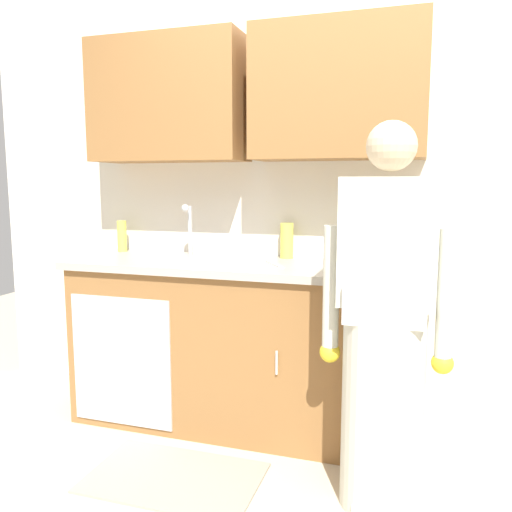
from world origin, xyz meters
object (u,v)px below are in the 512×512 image
person_at_sink (384,349)px  bottle_soap (346,242)px  bottle_cleaner_spray (287,241)px  bottle_dish_liquid (122,236)px  knife_on_counter (275,264)px  sink (186,262)px  sponge (401,266)px  cup_by_sink (340,261)px  bottle_water_tall (407,250)px  bottle_water_short (371,243)px

person_at_sink → bottle_soap: bearing=109.6°
bottle_cleaner_spray → bottle_dish_liquid: bearing=-178.4°
bottle_soap → knife_on_counter: 0.44m
sink → sponge: sink is taller
bottle_dish_liquid → cup_by_sink: bearing=-13.0°
sink → bottle_cleaner_spray: 0.59m
bottle_water_tall → knife_on_counter: 0.71m
bottle_soap → bottle_dish_liquid: 1.42m
bottle_water_tall → bottle_water_short: 0.20m
bottle_dish_liquid → bottle_soap: bearing=0.6°
bottle_soap → cup_by_sink: bottle_soap is taller
knife_on_counter → cup_by_sink: bearing=-140.4°
sink → cup_by_sink: 0.92m
bottle_water_tall → knife_on_counter: bottle_water_tall is taller
bottle_dish_liquid → knife_on_counter: (1.08, -0.23, -0.10)m
knife_on_counter → bottle_soap: bearing=-89.1°
sink → bottle_dish_liquid: (-0.54, 0.19, 0.11)m
bottle_water_tall → bottle_water_short: (-0.19, 0.05, 0.02)m
sink → person_at_sink: size_ratio=0.31×
bottle_soap → bottle_water_short: size_ratio=1.05×
bottle_water_tall → bottle_cleaner_spray: bearing=176.2°
bottle_soap → cup_by_sink: (0.02, -0.35, -0.06)m
person_at_sink → sponge: 0.65m
bottle_soap → bottle_water_tall: (0.33, -0.03, -0.03)m
bottle_dish_liquid → sponge: bearing=-5.2°
bottle_dish_liquid → sponge: bottle_dish_liquid is taller
bottle_cleaner_spray → cup_by_sink: (0.37, -0.36, -0.05)m
bottle_water_short → knife_on_counter: bottle_water_short is taller
knife_on_counter → sponge: 0.65m
cup_by_sink → sponge: cup_by_sink is taller
bottle_water_short → bottle_cleaner_spray: size_ratio=1.03×
person_at_sink → bottle_soap: person_at_sink is taller
cup_by_sink → sponge: 0.34m
bottle_soap → bottle_water_tall: bottle_soap is taller
bottle_soap → sponge: 0.36m
sink → bottle_dish_liquid: 0.58m
person_at_sink → sponge: (0.03, 0.59, 0.26)m
sink → bottle_water_short: size_ratio=2.37×
bottle_soap → bottle_water_short: bottle_soap is taller
bottle_cleaner_spray → bottle_dish_liquid: size_ratio=1.04×
bottle_soap → bottle_water_short: bearing=7.3°
bottle_soap → bottle_water_tall: size_ratio=1.36×
cup_by_sink → bottle_cleaner_spray: bearing=135.3°
bottle_soap → sink: bearing=-167.1°
bottle_water_tall → knife_on_counter: (-0.67, -0.22, -0.08)m
bottle_water_tall → knife_on_counter: bearing=-162.2°
bottle_water_tall → bottle_soap: bearing=174.7°
sink → bottle_water_short: (1.02, 0.22, 0.12)m
bottle_water_tall → bottle_dish_liquid: 1.75m
bottle_dish_liquid → cup_by_sink: 1.48m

